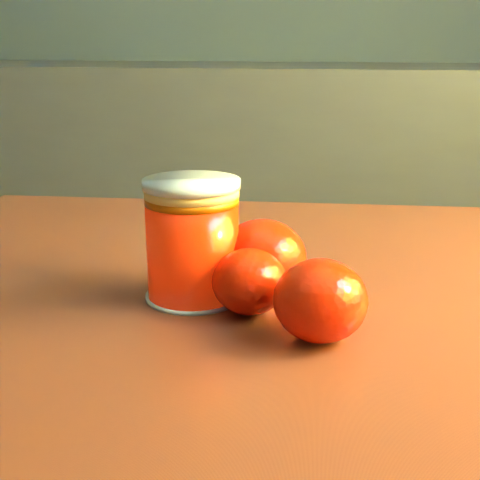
# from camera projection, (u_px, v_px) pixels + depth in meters

# --- Properties ---
(kitchen_counter) EXTENTS (3.15, 0.60, 0.90)m
(kitchen_counter) POSITION_uv_depth(u_px,v_px,m) (74.00, 205.00, 2.19)
(kitchen_counter) COLOR #434246
(kitchen_counter) RESTS_ON ground
(table) EXTENTS (1.07, 0.79, 0.76)m
(table) POSITION_uv_depth(u_px,v_px,m) (398.00, 413.00, 0.57)
(table) COLOR maroon
(table) RESTS_ON ground
(juice_glass) EXTENTS (0.08, 0.08, 0.10)m
(juice_glass) POSITION_uv_depth(u_px,v_px,m) (193.00, 241.00, 0.55)
(juice_glass) COLOR #FF2305
(juice_glass) RESTS_ON table
(orange_front) EXTENTS (0.09, 0.09, 0.07)m
(orange_front) POSITION_uv_depth(u_px,v_px,m) (262.00, 258.00, 0.56)
(orange_front) COLOR red
(orange_front) RESTS_ON table
(orange_back) EXTENTS (0.08, 0.08, 0.06)m
(orange_back) POSITION_uv_depth(u_px,v_px,m) (320.00, 300.00, 0.47)
(orange_back) COLOR red
(orange_back) RESTS_ON table
(orange_extra) EXTENTS (0.07, 0.07, 0.05)m
(orange_extra) POSITION_uv_depth(u_px,v_px,m) (249.00, 281.00, 0.52)
(orange_extra) COLOR red
(orange_extra) RESTS_ON table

